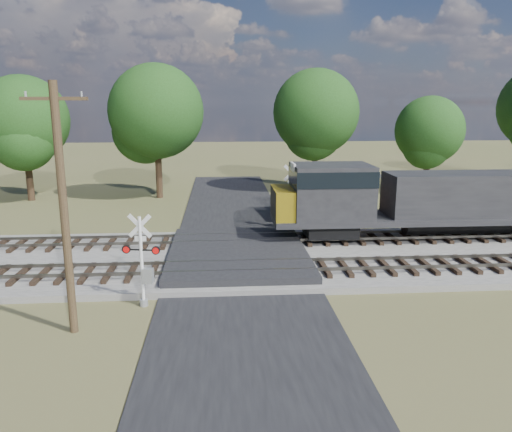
{
  "coord_description": "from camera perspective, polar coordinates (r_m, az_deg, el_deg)",
  "views": [
    {
      "loc": [
        -0.84,
        -24.17,
        8.03
      ],
      "look_at": [
        1.05,
        2.0,
        2.03
      ],
      "focal_mm": 35.0,
      "sensor_mm": 36.0,
      "label": 1
    }
  ],
  "objects": [
    {
      "name": "equipment_shed",
      "position": [
        35.31,
        8.61,
        2.46
      ],
      "size": [
        5.59,
        5.59,
        3.41
      ],
      "rotation": [
        0.0,
        0.0,
        0.13
      ],
      "color": "#4A2F20",
      "rests_on": "ground"
    },
    {
      "name": "track_far",
      "position": [
        28.49,
        4.03,
        -2.65
      ],
      "size": [
        140.0,
        2.6,
        0.33
      ],
      "color": "black",
      "rests_on": "ballast_bed"
    },
    {
      "name": "ground",
      "position": [
        25.48,
        -2.03,
        -5.49
      ],
      "size": [
        160.0,
        160.0,
        0.0
      ],
      "primitive_type": "plane",
      "color": "brown",
      "rests_on": "ground"
    },
    {
      "name": "track_near",
      "position": [
        23.77,
        5.73,
        -5.87
      ],
      "size": [
        140.0,
        2.6,
        0.33
      ],
      "color": "black",
      "rests_on": "ballast_bed"
    },
    {
      "name": "utility_pole",
      "position": [
        18.06,
        -21.15,
        1.14
      ],
      "size": [
        2.13,
        0.29,
        8.72
      ],
      "rotation": [
        0.0,
        0.0,
        0.02
      ],
      "color": "#3A291A",
      "rests_on": "ground"
    },
    {
      "name": "ballast_bed",
      "position": [
        28.07,
        18.83,
        -4.13
      ],
      "size": [
        140.0,
        10.0,
        0.3
      ],
      "primitive_type": "cube",
      "color": "gray",
      "rests_on": "ground"
    },
    {
      "name": "treeline",
      "position": [
        45.1,
        6.85,
        11.82
      ],
      "size": [
        82.86,
        12.38,
        11.92
      ],
      "color": "black",
      "rests_on": "ground"
    },
    {
      "name": "crossing_panel",
      "position": [
        25.86,
        -2.08,
        -4.48
      ],
      "size": [
        7.0,
        9.0,
        0.62
      ],
      "primitive_type": "cube",
      "color": "#262628",
      "rests_on": "ground"
    },
    {
      "name": "crossing_signal_far",
      "position": [
        31.93,
        3.93,
        1.51
      ],
      "size": [
        1.68,
        0.46,
        4.2
      ],
      "rotation": [
        0.0,
        0.0,
        2.94
      ],
      "color": "silver",
      "rests_on": "ground"
    },
    {
      "name": "crossing_signal_near",
      "position": [
        20.37,
        -12.69,
        -5.88
      ],
      "size": [
        1.52,
        0.41,
        3.81
      ],
      "rotation": [
        0.0,
        0.0,
        -0.19
      ],
      "color": "silver",
      "rests_on": "ground"
    },
    {
      "name": "road",
      "position": [
        25.47,
        -2.03,
        -5.4
      ],
      "size": [
        7.0,
        60.0,
        0.08
      ],
      "primitive_type": "cube",
      "color": "black",
      "rests_on": "ground"
    }
  ]
}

